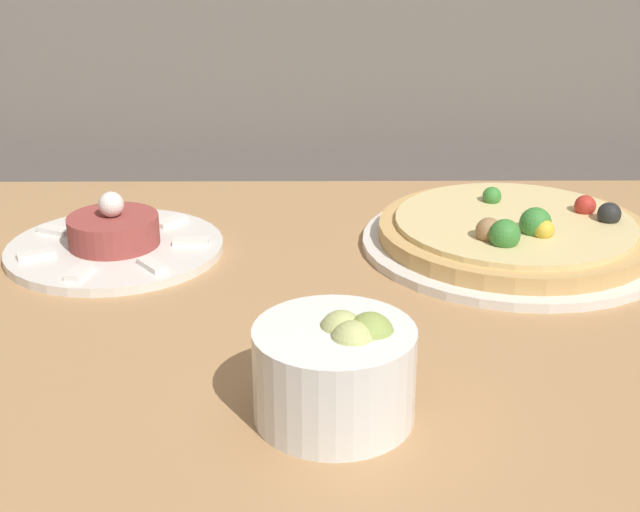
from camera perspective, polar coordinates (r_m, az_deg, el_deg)
name	(u,v)px	position (r m, az deg, el deg)	size (l,w,h in m)	color
dining_table	(278,387)	(0.95, -2.70, -8.36)	(1.40, 0.75, 0.79)	#AD7F51
pizza_plate	(514,234)	(1.03, 12.33, 1.38)	(0.34, 0.34, 0.06)	silver
tartare_plate	(115,241)	(1.02, -13.01, 0.94)	(0.24, 0.24, 0.07)	silver
small_bowl	(336,370)	(0.68, 1.05, -7.29)	(0.12, 0.12, 0.09)	white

